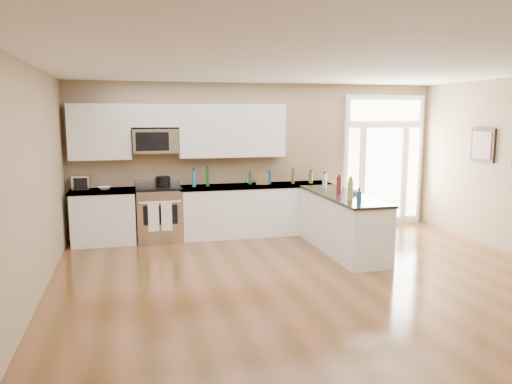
# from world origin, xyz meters

# --- Properties ---
(ground) EXTENTS (8.00, 8.00, 0.00)m
(ground) POSITION_xyz_m (0.00, 0.00, 0.00)
(ground) COLOR #573818
(room_shell) EXTENTS (8.00, 8.00, 8.00)m
(room_shell) POSITION_xyz_m (0.00, 0.00, 1.71)
(room_shell) COLOR #978060
(room_shell) RESTS_ON ground
(back_cabinet_left) EXTENTS (1.10, 0.66, 0.94)m
(back_cabinet_left) POSITION_xyz_m (-2.87, 3.69, 0.44)
(back_cabinet_left) COLOR white
(back_cabinet_left) RESTS_ON ground
(back_cabinet_right) EXTENTS (2.85, 0.66, 0.94)m
(back_cabinet_right) POSITION_xyz_m (-0.16, 3.69, 0.44)
(back_cabinet_right) COLOR white
(back_cabinet_right) RESTS_ON ground
(peninsula_cabinet) EXTENTS (0.69, 2.32, 0.94)m
(peninsula_cabinet) POSITION_xyz_m (0.93, 2.24, 0.43)
(peninsula_cabinet) COLOR white
(peninsula_cabinet) RESTS_ON ground
(upper_cabinet_left) EXTENTS (1.04, 0.33, 0.95)m
(upper_cabinet_left) POSITION_xyz_m (-2.88, 3.83, 1.93)
(upper_cabinet_left) COLOR white
(upper_cabinet_left) RESTS_ON room_shell
(upper_cabinet_right) EXTENTS (1.94, 0.33, 0.95)m
(upper_cabinet_right) POSITION_xyz_m (-0.57, 3.83, 1.93)
(upper_cabinet_right) COLOR white
(upper_cabinet_right) RESTS_ON room_shell
(upper_cabinet_short) EXTENTS (0.82, 0.33, 0.40)m
(upper_cabinet_short) POSITION_xyz_m (-1.95, 3.83, 2.20)
(upper_cabinet_short) COLOR white
(upper_cabinet_short) RESTS_ON room_shell
(microwave) EXTENTS (0.78, 0.41, 0.42)m
(microwave) POSITION_xyz_m (-1.95, 3.80, 1.76)
(microwave) COLOR silver
(microwave) RESTS_ON room_shell
(entry_door) EXTENTS (1.70, 0.10, 2.60)m
(entry_door) POSITION_xyz_m (2.55, 3.95, 1.30)
(entry_door) COLOR white
(entry_door) RESTS_ON ground
(wall_art_near) EXTENTS (0.05, 0.58, 0.58)m
(wall_art_near) POSITION_xyz_m (3.47, 2.20, 1.70)
(wall_art_near) COLOR black
(wall_art_near) RESTS_ON room_shell
(kitchen_range) EXTENTS (0.78, 0.69, 1.08)m
(kitchen_range) POSITION_xyz_m (-1.92, 3.69, 0.48)
(kitchen_range) COLOR silver
(kitchen_range) RESTS_ON ground
(stockpot) EXTENTS (0.33, 0.33, 0.20)m
(stockpot) POSITION_xyz_m (-1.84, 3.78, 1.05)
(stockpot) COLOR black
(stockpot) RESTS_ON kitchen_range
(toaster_oven) EXTENTS (0.29, 0.24, 0.25)m
(toaster_oven) POSITION_xyz_m (-3.22, 3.82, 1.06)
(toaster_oven) COLOR silver
(toaster_oven) RESTS_ON back_cabinet_left
(cardboard_box) EXTENTS (0.27, 0.22, 0.19)m
(cardboard_box) POSITION_xyz_m (-0.03, 3.73, 1.03)
(cardboard_box) COLOR brown
(cardboard_box) RESTS_ON back_cabinet_right
(bowl_left) EXTENTS (0.26, 0.26, 0.05)m
(bowl_left) POSITION_xyz_m (-2.84, 3.72, 0.97)
(bowl_left) COLOR white
(bowl_left) RESTS_ON back_cabinet_left
(bowl_peninsula) EXTENTS (0.25, 0.25, 0.06)m
(bowl_peninsula) POSITION_xyz_m (1.10, 2.23, 0.97)
(bowl_peninsula) COLOR white
(bowl_peninsula) RESTS_ON peninsula_cabinet
(cup_counter) EXTENTS (0.15, 0.15, 0.09)m
(cup_counter) POSITION_xyz_m (-0.24, 3.83, 0.98)
(cup_counter) COLOR white
(cup_counter) RESTS_ON back_cabinet_right
(counter_bottles) EXTENTS (2.33, 2.43, 0.32)m
(counter_bottles) POSITION_xyz_m (0.33, 2.90, 1.07)
(counter_bottles) COLOR #19591E
(counter_bottles) RESTS_ON back_cabinet_right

